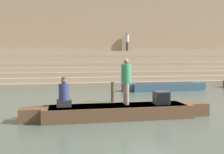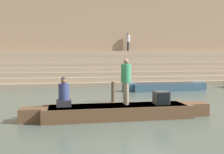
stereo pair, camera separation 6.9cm
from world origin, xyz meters
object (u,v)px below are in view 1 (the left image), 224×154
moored_boat_shore (164,86)px  person_on_steps (127,40)px  tv_set (161,98)px  person_standing (126,78)px  rowboat_main (118,111)px  mooring_post (113,92)px  person_rowing (64,95)px

moored_boat_shore → person_on_steps: (-0.77, 6.85, 3.38)m
tv_set → moored_boat_shore: bearing=60.7°
person_standing → tv_set: size_ratio=3.13×
tv_set → person_on_steps: size_ratio=0.32×
rowboat_main → person_standing: bearing=23.2°
rowboat_main → mooring_post: size_ratio=6.82×
person_standing → mooring_post: bearing=75.0°
rowboat_main → person_on_steps: size_ratio=4.10×
rowboat_main → moored_boat_shore: size_ratio=1.21×
person_rowing → moored_boat_shore: size_ratio=0.19×
person_standing → moored_boat_shore: size_ratio=0.30×
tv_set → person_rowing: bearing=170.6°
rowboat_main → tv_set: (1.56, -0.05, 0.44)m
moored_boat_shore → person_standing: bearing=-117.5°
rowboat_main → person_rowing: bearing=179.9°
tv_set → person_standing: bearing=165.6°
moored_boat_shore → person_on_steps: bearing=100.1°
person_standing → rowboat_main: bearing=-172.7°
rowboat_main → person_rowing: (-1.86, 0.10, 0.61)m
rowboat_main → mooring_post: mooring_post is taller
rowboat_main → person_on_steps: 14.78m
person_standing → mooring_post: size_ratio=1.67×
mooring_post → person_on_steps: (3.31, 10.61, 3.15)m
person_rowing → person_on_steps: bearing=52.3°
person_standing → tv_set: person_standing is taller
rowboat_main → tv_set: bearing=1.0°
moored_boat_shore → person_on_steps: size_ratio=3.39×
tv_set → person_on_steps: (2.18, 13.95, 2.95)m
person_standing → person_on_steps: 14.38m
mooring_post → person_on_steps: 11.56m
person_on_steps → person_standing: bearing=-86.9°
tv_set → rowboat_main: bearing=171.2°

